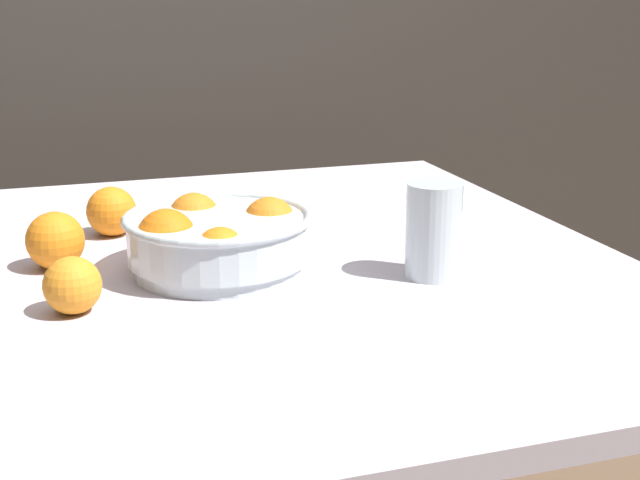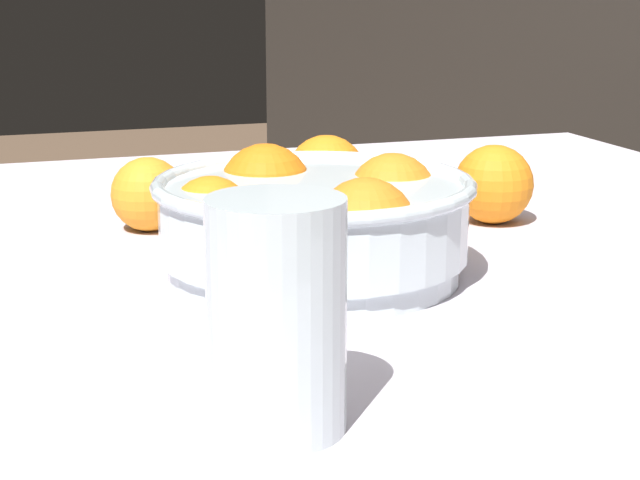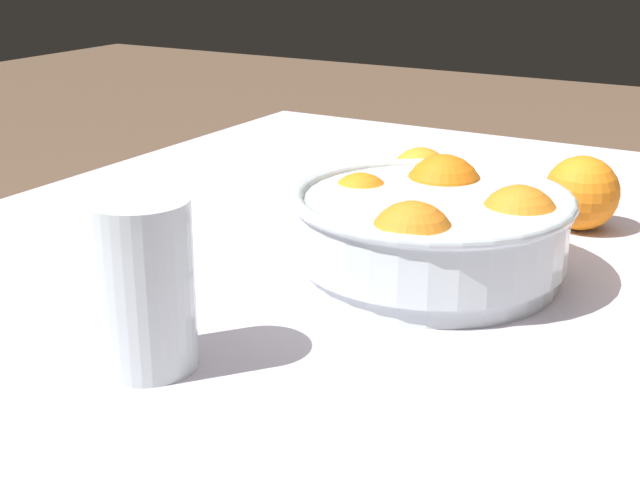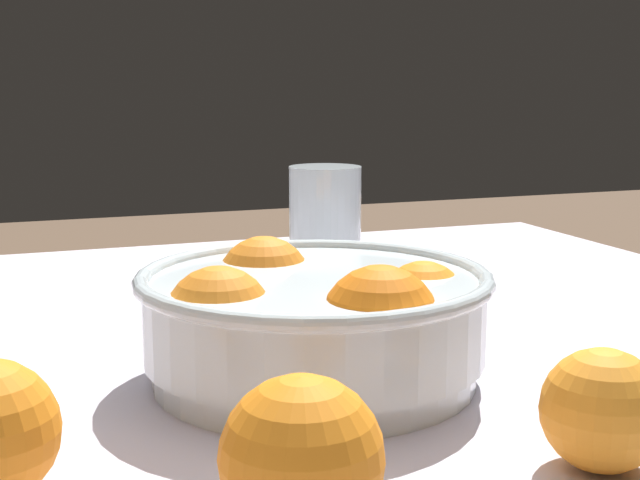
{
  "view_description": "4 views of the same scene",
  "coord_description": "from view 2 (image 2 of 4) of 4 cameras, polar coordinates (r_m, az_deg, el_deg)",
  "views": [
    {
      "loc": [
        -0.22,
        -1.2,
        1.18
      ],
      "look_at": [
        0.13,
        -0.12,
        0.84
      ],
      "focal_mm": 50.0,
      "sensor_mm": 36.0,
      "label": 1
    },
    {
      "loc": [
        0.82,
        -0.29,
        1.03
      ],
      "look_at": [
        0.18,
        -0.08,
        0.85
      ],
      "focal_mm": 60.0,
      "sensor_mm": 36.0,
      "label": 2
    },
    {
      "loc": [
        0.75,
        0.28,
        1.09
      ],
      "look_at": [
        0.16,
        -0.07,
        0.85
      ],
      "focal_mm": 50.0,
      "sensor_mm": 36.0,
      "label": 3
    },
    {
      "loc": [
        -0.59,
        0.19,
        1.0
      ],
      "look_at": [
        0.16,
        -0.08,
        0.86
      ],
      "focal_mm": 50.0,
      "sensor_mm": 36.0,
      "label": 4
    }
  ],
  "objects": [
    {
      "name": "fruit_bowl",
      "position": [
        0.88,
        -0.33,
        1.1
      ],
      "size": [
        0.26,
        0.26,
        0.1
      ],
      "color": "silver",
      "rests_on": "dining_table"
    },
    {
      "name": "orange_loose_aside",
      "position": [
        1.1,
        0.34,
        3.5
      ],
      "size": [
        0.08,
        0.08,
        0.08
      ],
      "primitive_type": "sphere",
      "color": "orange",
      "rests_on": "dining_table"
    },
    {
      "name": "orange_loose_front",
      "position": [
        1.08,
        9.25,
        2.95
      ],
      "size": [
        0.08,
        0.08,
        0.08
      ],
      "primitive_type": "sphere",
      "color": "orange",
      "rests_on": "dining_table"
    },
    {
      "name": "juice_glass",
      "position": [
        0.59,
        -2.32,
        -4.73
      ],
      "size": [
        0.08,
        0.08,
        0.13
      ],
      "color": "#F4A314",
      "rests_on": "dining_table"
    },
    {
      "name": "dining_table",
      "position": [
        0.93,
        1.03,
        -5.89
      ],
      "size": [
        1.21,
        1.18,
        0.78
      ],
      "color": "silver",
      "rests_on": "ground_plane"
    },
    {
      "name": "orange_loose_near_bowl",
      "position": [
        1.05,
        -9.16,
        2.43
      ],
      "size": [
        0.07,
        0.07,
        0.07
      ],
      "primitive_type": "sphere",
      "color": "orange",
      "rests_on": "dining_table"
    }
  ]
}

